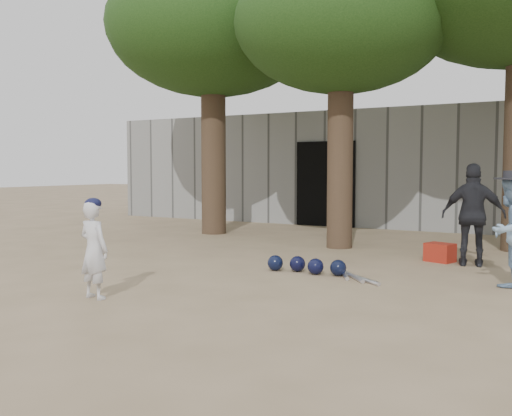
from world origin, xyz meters
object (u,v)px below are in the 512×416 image
Objects in this scene: red_bag at (440,252)px; spectator_blue at (510,232)px; boy_player at (94,250)px; spectator_dark at (473,215)px.

spectator_blue is at bearing -52.57° from red_bag.
boy_player is 2.70× the size of red_bag.
spectator_dark reaches higher than boy_player.
spectator_blue is 3.35× the size of red_bag.
boy_player is 5.51m from red_bag.
spectator_dark is at bearing -130.26° from spectator_blue.
spectator_dark is 0.85m from red_bag.
red_bag is at bearing -118.53° from spectator_blue.
boy_player is 0.72× the size of spectator_dark.
spectator_blue reaches higher than red_bag.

